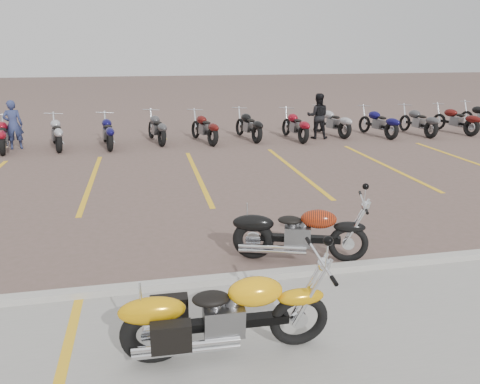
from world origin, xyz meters
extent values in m
plane|color=brown|center=(0.00, 0.00, 0.00)|extent=(100.00, 100.00, 0.00)
cube|color=#ADAAA3|center=(0.00, -2.00, 0.06)|extent=(60.00, 0.18, 0.12)
torus|color=black|center=(0.24, -3.60, 0.33)|extent=(0.67, 0.13, 0.66)
torus|color=black|center=(-1.34, -3.56, 0.33)|extent=(0.71, 0.19, 0.71)
cube|color=black|center=(-0.55, -3.58, 0.39)|extent=(1.33, 0.16, 0.10)
cube|color=slate|center=(-0.60, -3.57, 0.45)|extent=(0.44, 0.32, 0.35)
ellipsoid|color=#FFB00D|center=(-0.26, -3.58, 0.76)|extent=(0.60, 0.34, 0.31)
ellipsoid|color=black|center=(-0.73, -3.57, 0.72)|extent=(0.41, 0.28, 0.12)
torus|color=black|center=(1.68, -1.72, 0.30)|extent=(0.62, 0.29, 0.62)
torus|color=black|center=(0.28, -1.26, 0.30)|extent=(0.67, 0.36, 0.66)
cube|color=black|center=(0.98, -1.49, 0.36)|extent=(1.21, 0.49, 0.10)
cube|color=slate|center=(0.94, -1.47, 0.42)|extent=(0.47, 0.40, 0.32)
ellipsoid|color=black|center=(1.23, -1.57, 0.70)|extent=(0.62, 0.46, 0.29)
ellipsoid|color=black|center=(0.82, -1.43, 0.67)|extent=(0.43, 0.35, 0.11)
imported|color=navy|center=(-5.52, 8.58, 0.81)|extent=(0.64, 0.47, 1.61)
imported|color=black|center=(4.96, 8.35, 0.83)|extent=(0.95, 0.84, 1.65)
camera|label=1|loc=(-1.31, -7.93, 3.23)|focal=35.00mm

